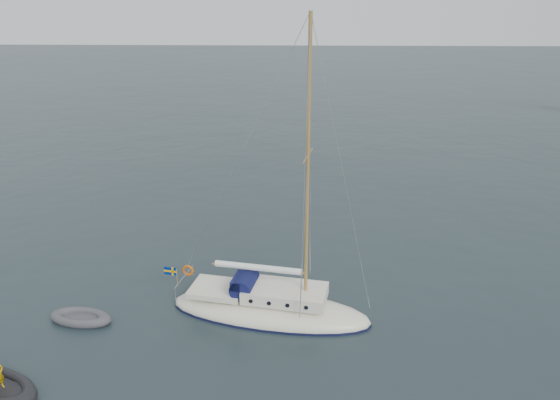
{
  "coord_description": "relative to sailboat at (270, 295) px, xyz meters",
  "views": [
    {
      "loc": [
        0.45,
        -24.36,
        14.49
      ],
      "look_at": [
        -0.37,
        0.0,
        5.33
      ],
      "focal_mm": 35.0,
      "sensor_mm": 36.0,
      "label": 1
    }
  ],
  "objects": [
    {
      "name": "ground",
      "position": [
        0.81,
        1.63,
        -1.1
      ],
      "size": [
        300.0,
        300.0,
        0.0
      ],
      "primitive_type": "plane",
      "color": "black",
      "rests_on": "ground"
    },
    {
      "name": "sailboat",
      "position": [
        0.0,
        0.0,
        0.0
      ],
      "size": [
        10.24,
        3.07,
        14.59
      ],
      "rotation": [
        0.0,
        0.0,
        -0.18
      ],
      "color": "silver",
      "rests_on": "ground"
    },
    {
      "name": "dinghy",
      "position": [
        -8.93,
        -0.88,
        -0.91
      ],
      "size": [
        3.08,
        1.39,
        0.44
      ],
      "rotation": [
        0.0,
        0.0,
        -0.15
      ],
      "color": "#46454A",
      "rests_on": "ground"
    }
  ]
}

